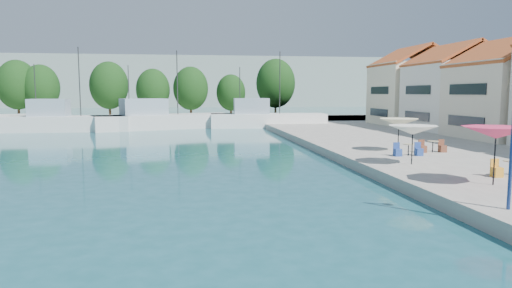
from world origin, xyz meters
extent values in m
cube|color=gray|center=(-8.00, 67.00, 0.30)|extent=(90.00, 16.00, 0.60)
cube|color=#919E95|center=(-30.00, 160.00, 8.00)|extent=(180.00, 40.00, 16.00)
cube|color=#919E95|center=(40.00, 180.00, 6.00)|extent=(140.00, 40.00, 12.00)
cube|color=white|center=(24.00, 42.00, 4.10)|extent=(8.00, 8.50, 7.00)
pyramid|color=#AE5826|center=(24.00, 42.00, 9.40)|extent=(8.40, 8.80, 1.80)
cube|color=#F7ECC6|center=(24.00, 51.00, 4.35)|extent=(8.60, 8.50, 7.50)
pyramid|color=#AE5826|center=(24.00, 51.00, 9.90)|extent=(9.00, 8.80, 1.80)
cube|color=silver|center=(-17.54, 53.31, 0.70)|extent=(14.04, 3.71, 2.20)
cube|color=#91A4B3|center=(-19.64, 53.30, 2.80)|extent=(4.22, 2.82, 2.00)
cylinder|color=#2D2D2D|center=(-16.13, 53.31, 5.80)|extent=(0.12, 0.12, 8.00)
cylinder|color=#2D2D2D|center=(-21.04, 53.29, 4.80)|extent=(0.10, 0.10, 6.00)
cube|color=silver|center=(-6.60, 55.74, 0.70)|extent=(17.94, 10.27, 2.20)
cube|color=#91A4B3|center=(-9.06, 54.84, 2.80)|extent=(6.12, 5.08, 2.00)
cylinder|color=#2D2D2D|center=(-4.97, 56.34, 5.80)|extent=(0.12, 0.12, 8.00)
cylinder|color=#2D2D2D|center=(-10.70, 54.24, 4.80)|extent=(0.10, 0.10, 6.00)
cube|color=white|center=(6.68, 55.99, 0.70)|extent=(15.05, 4.64, 2.20)
cube|color=#91A4B3|center=(4.45, 56.11, 2.80)|extent=(4.61, 3.20, 2.00)
cylinder|color=#2D2D2D|center=(8.17, 55.91, 5.80)|extent=(0.12, 0.12, 8.00)
cylinder|color=#2D2D2D|center=(2.97, 56.18, 4.80)|extent=(0.10, 0.10, 6.00)
cylinder|color=#3F2B19|center=(-29.10, 70.85, 2.57)|extent=(0.36, 0.36, 3.93)
ellipsoid|color=#143A12|center=(-29.10, 70.85, 5.71)|extent=(5.97, 5.97, 7.47)
cylinder|color=#3F2B19|center=(-25.77, 70.80, 2.42)|extent=(0.36, 0.36, 3.63)
ellipsoid|color=#143A12|center=(-25.77, 70.80, 5.32)|extent=(5.52, 5.52, 6.90)
cylinder|color=#3F2B19|center=(-15.81, 71.14, 2.54)|extent=(0.36, 0.36, 3.88)
ellipsoid|color=#143A12|center=(-15.81, 71.14, 5.65)|extent=(5.90, 5.90, 7.37)
cylinder|color=#3F2B19|center=(-9.00, 69.07, 2.28)|extent=(0.36, 0.36, 3.37)
ellipsoid|color=#143A12|center=(-9.00, 69.07, 4.98)|extent=(5.12, 5.12, 6.40)
cylinder|color=#3F2B19|center=(-3.27, 68.77, 2.36)|extent=(0.36, 0.36, 3.52)
ellipsoid|color=#143A12|center=(-3.27, 68.77, 5.18)|extent=(5.35, 5.35, 6.69)
cylinder|color=#3F2B19|center=(3.03, 69.78, 2.11)|extent=(0.36, 0.36, 3.03)
ellipsoid|color=#143A12|center=(3.03, 69.78, 4.54)|extent=(4.60, 4.60, 5.75)
cylinder|color=#3F2B19|center=(10.39, 70.70, 2.69)|extent=(0.36, 0.36, 4.18)
ellipsoid|color=#143A12|center=(10.39, 70.70, 6.03)|extent=(6.35, 6.35, 7.93)
cylinder|color=black|center=(9.34, 14.85, 1.84)|extent=(0.06, 0.06, 2.49)
cone|color=#DC2E5D|center=(9.34, 14.85, 2.84)|extent=(2.85, 2.85, 0.50)
cylinder|color=black|center=(8.60, 20.66, 1.67)|extent=(0.06, 0.06, 2.14)
cone|color=white|center=(8.60, 20.66, 2.49)|extent=(2.71, 2.71, 0.50)
cylinder|color=black|center=(10.45, 26.22, 1.70)|extent=(0.06, 0.06, 2.20)
cone|color=beige|center=(10.45, 26.22, 2.55)|extent=(2.66, 2.66, 0.50)
cylinder|color=black|center=(11.40, 16.50, 0.97)|extent=(0.06, 0.06, 0.74)
cylinder|color=tan|center=(11.40, 16.50, 1.34)|extent=(0.70, 0.70, 0.04)
cube|color=gold|center=(10.70, 16.50, 0.83)|extent=(0.42, 0.42, 0.46)
cylinder|color=black|center=(9.98, 23.81, 0.97)|extent=(0.06, 0.06, 0.74)
cylinder|color=tan|center=(9.98, 23.81, 1.34)|extent=(0.70, 0.70, 0.04)
cube|color=#244393|center=(10.68, 23.81, 0.83)|extent=(0.42, 0.42, 0.46)
cube|color=#244393|center=(9.28, 23.81, 0.83)|extent=(0.42, 0.42, 0.46)
cylinder|color=black|center=(12.37, 25.19, 0.97)|extent=(0.06, 0.06, 0.74)
cylinder|color=tan|center=(12.37, 25.19, 1.34)|extent=(0.70, 0.70, 0.04)
cube|color=brown|center=(13.07, 25.19, 0.83)|extent=(0.42, 0.42, 0.46)
cube|color=brown|center=(11.67, 25.19, 0.83)|extent=(0.42, 0.42, 0.46)
camera|label=1|loc=(-3.40, -2.62, 4.50)|focal=32.00mm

